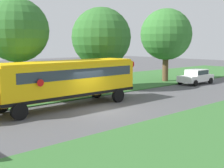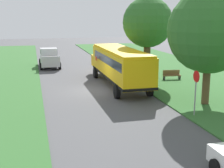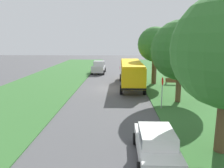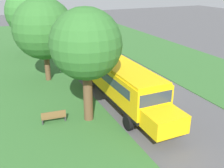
# 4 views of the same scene
# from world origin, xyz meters

# --- Properties ---
(ground_plane) EXTENTS (120.00, 120.00, 0.00)m
(ground_plane) POSITION_xyz_m (0.00, 0.00, 0.00)
(ground_plane) COLOR #4C4C4F
(grass_verge) EXTENTS (12.00, 80.00, 0.08)m
(grass_verge) POSITION_xyz_m (-10.00, 0.00, 0.04)
(grass_verge) COLOR #33662D
(grass_verge) RESTS_ON ground
(school_bus) EXTENTS (2.85, 12.42, 3.16)m
(school_bus) POSITION_xyz_m (-2.46, -1.18, 1.92)
(school_bus) COLOR yellow
(school_bus) RESTS_ON ground
(pickup_truck) EXTENTS (2.28, 5.40, 2.10)m
(pickup_truck) POSITION_xyz_m (2.70, -12.89, 1.07)
(pickup_truck) COLOR #B7B7BC
(pickup_truck) RESTS_ON ground
(oak_tree_beside_bus) EXTENTS (4.48, 4.48, 7.50)m
(oak_tree_beside_bus) POSITION_xyz_m (-5.53, -2.86, 5.25)
(oak_tree_beside_bus) COLOR brown
(oak_tree_beside_bus) RESTS_ON ground
(oak_tree_roadside_mid) EXTENTS (5.43, 5.43, 7.59)m
(oak_tree_roadside_mid) POSITION_xyz_m (-6.39, 5.89, 4.79)
(oak_tree_roadside_mid) COLOR brown
(oak_tree_roadside_mid) RESTS_ON ground
(stop_sign) EXTENTS (0.08, 0.68, 2.74)m
(stop_sign) POSITION_xyz_m (-4.60, 7.84, 1.74)
(stop_sign) COLOR gray
(stop_sign) RESTS_ON ground
(park_bench) EXTENTS (1.64, 0.66, 0.92)m
(park_bench) POSITION_xyz_m (-7.83, -2.30, 0.47)
(park_bench) COLOR brown
(park_bench) RESTS_ON ground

